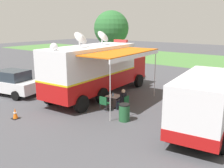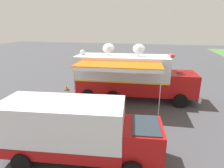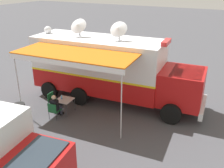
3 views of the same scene
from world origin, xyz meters
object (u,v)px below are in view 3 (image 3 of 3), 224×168
Objects in this scene: folding_chair_beside_table at (53,99)px; trash_bin at (20,112)px; car_behind_truck at (99,55)px; command_truck at (110,67)px; water_bottle at (62,97)px; traffic_cone at (38,74)px; folding_chair_at_table at (54,110)px; seated_responder at (56,105)px; folding_table at (64,100)px.

folding_chair_beside_table is 1.86m from trash_bin.
command_truck is at bearing 36.10° from car_behind_truck.
traffic_cone is at bearing -123.90° from water_bottle.
seated_responder is at bearing -175.70° from folding_chair_at_table.
seated_responder is at bearing -25.24° from command_truck.
water_bottle is at bearing -172.28° from folding_chair_at_table.
folding_table is 0.94× the size of trash_bin.
water_bottle reaches higher than folding_table.
trash_bin reaches higher than traffic_cone.
traffic_cone is (-3.83, -4.63, -0.23)m from folding_chair_at_table.
folding_chair_at_table is at bearing 42.42° from folding_chair_beside_table.
folding_chair_beside_table is 4.84m from traffic_cone.
folding_chair_at_table is 1.00× the size of folding_chair_beside_table.
traffic_cone is (-3.64, -4.62, -0.37)m from seated_responder.
traffic_cone is at bearing -29.52° from car_behind_truck.
car_behind_truck reaches higher than folding_chair_beside_table.
command_truck is at bearing 156.27° from folding_chair_at_table.
folding_chair_at_table is 0.19× the size of car_behind_truck.
folding_chair_beside_table is (2.34, -2.21, -1.43)m from command_truck.
folding_chair_at_table is (3.22, -1.41, -1.43)m from command_truck.
car_behind_truck reaches higher than trash_bin.
trash_bin reaches higher than folding_table.
water_bottle is 0.25× the size of trash_bin.
folding_chair_beside_table is at bearing 52.39° from traffic_cone.
water_bottle is 0.39× the size of traffic_cone.
car_behind_truck is (-8.15, -2.18, 0.37)m from folding_chair_at_table.
folding_chair_beside_table is at bearing -137.58° from folding_chair_at_table.
folding_table is 0.99× the size of folding_chair_at_table.
seated_responder is 2.16× the size of traffic_cone.
trash_bin is at bearing -16.62° from folding_chair_beside_table.
folding_chair_beside_table is 0.70× the size of seated_responder.
folding_table is at bearing 141.00° from trash_bin.
car_behind_truck reaches higher than folding_chair_at_table.
command_truck is 3.59m from seated_responder.
water_bottle is at bearing -32.03° from command_truck.
water_bottle is 0.26× the size of folding_chair_at_table.
folding_table is 5.59m from traffic_cone.
folding_table is 0.61m from seated_responder.
seated_responder reaches higher than folding_table.
command_truck is 10.60× the size of trash_bin.
folding_chair_beside_table is at bearing -97.38° from water_bottle.
trash_bin is at bearing 34.86° from traffic_cone.
folding_table is at bearing 57.10° from traffic_cone.
car_behind_truck is at bearing 150.48° from traffic_cone.
traffic_cone is at bearing -145.14° from trash_bin.
command_truck is 2.16× the size of car_behind_truck.
folding_chair_at_table is 8.45m from car_behind_truck.
seated_responder reaches higher than folding_chair_beside_table.
folding_table is 0.22m from water_bottle.
car_behind_truck is (-7.27, -1.38, 0.37)m from folding_chair_beside_table.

